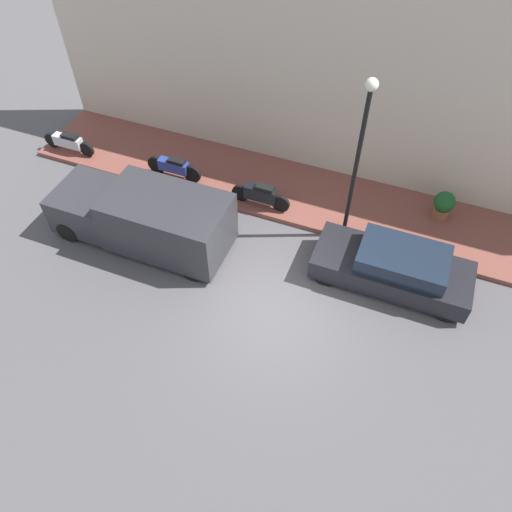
{
  "coord_description": "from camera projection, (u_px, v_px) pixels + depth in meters",
  "views": [
    {
      "loc": [
        -7.11,
        -2.31,
        10.73
      ],
      "look_at": [
        1.08,
        0.93,
        0.6
      ],
      "focal_mm": 35.0,
      "sensor_mm": 36.0,
      "label": 1
    }
  ],
  "objects": [
    {
      "name": "ground_plane",
      "position": [
        274.0,
        310.0,
        13.0
      ],
      "size": [
        60.0,
        60.0,
        0.0
      ],
      "primitive_type": "plane",
      "color": "#514F51"
    },
    {
      "name": "sidewalk",
      "position": [
        323.0,
        200.0,
        15.66
      ],
      "size": [
        2.78,
        19.6,
        0.15
      ],
      "color": "brown",
      "rests_on": "ground_plane"
    },
    {
      "name": "building_facade",
      "position": [
        349.0,
        88.0,
        14.32
      ],
      "size": [
        0.3,
        19.6,
        6.18
      ],
      "color": "beige",
      "rests_on": "ground_plane"
    },
    {
      "name": "parked_car",
      "position": [
        394.0,
        267.0,
        13.15
      ],
      "size": [
        1.65,
        4.13,
        1.24
      ],
      "color": "black",
      "rests_on": "ground_plane"
    },
    {
      "name": "delivery_van",
      "position": [
        143.0,
        217.0,
        13.97
      ],
      "size": [
        1.94,
        5.15,
        1.78
      ],
      "color": "#2D2D33",
      "rests_on": "ground_plane"
    },
    {
      "name": "motorcycle_blue",
      "position": [
        174.0,
        167.0,
        15.96
      ],
      "size": [
        0.3,
        1.88,
        0.74
      ],
      "color": "navy",
      "rests_on": "sidewalk"
    },
    {
      "name": "scooter_silver",
      "position": [
        69.0,
        142.0,
        16.87
      ],
      "size": [
        0.3,
        1.93,
        0.71
      ],
      "color": "#B7B7BF",
      "rests_on": "sidewalk"
    },
    {
      "name": "motorcycle_black",
      "position": [
        261.0,
        195.0,
        15.06
      ],
      "size": [
        0.3,
        1.87,
        0.81
      ],
      "color": "black",
      "rests_on": "sidewalk"
    },
    {
      "name": "streetlamp",
      "position": [
        360.0,
        144.0,
        12.32
      ],
      "size": [
        0.32,
        0.32,
        4.88
      ],
      "color": "black",
      "rests_on": "sidewalk"
    },
    {
      "name": "potted_plant",
      "position": [
        444.0,
        204.0,
        14.69
      ],
      "size": [
        0.62,
        0.62,
        0.91
      ],
      "color": "brown",
      "rests_on": "sidewalk"
    }
  ]
}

